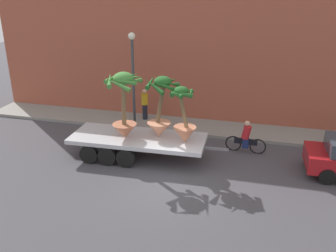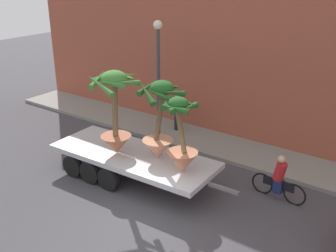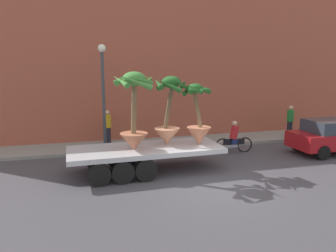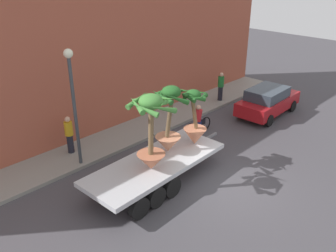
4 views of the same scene
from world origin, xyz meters
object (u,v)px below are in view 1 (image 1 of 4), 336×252
potted_palm_rear (160,111)px  potted_palm_front (124,106)px  potted_palm_middle (184,121)px  cyclist (246,138)px  pedestrian_far_left (145,104)px  flatbed_trailer (132,140)px  street_lamp (133,68)px

potted_palm_rear → potted_palm_front: potted_palm_front is taller
potted_palm_middle → potted_palm_front: bearing=-176.8°
potted_palm_rear → potted_palm_middle: (1.08, -0.35, -0.23)m
cyclist → potted_palm_rear: bearing=-157.1°
potted_palm_middle → cyclist: (2.49, 1.85, -1.29)m
pedestrian_far_left → potted_palm_rear: bearing=-63.2°
flatbed_trailer → potted_palm_rear: 1.90m
potted_palm_rear → pedestrian_far_left: potted_palm_rear is taller
potted_palm_rear → potted_palm_middle: bearing=-17.7°
potted_palm_front → potted_palm_middle: bearing=3.2°
potted_palm_front → street_lamp: street_lamp is taller
potted_palm_rear → cyclist: 4.17m
pedestrian_far_left → street_lamp: street_lamp is taller
potted_palm_rear → pedestrian_far_left: size_ratio=1.57×
potted_palm_rear → street_lamp: street_lamp is taller
potted_palm_middle → street_lamp: (-3.37, 3.34, 1.27)m
potted_palm_rear → cyclist: (3.57, 1.51, -1.52)m
potted_palm_middle → potted_palm_front: 2.57m
flatbed_trailer → potted_palm_rear: potted_palm_rear is taller
potted_palm_front → pedestrian_far_left: (-0.62, 4.57, -1.39)m
potted_palm_front → pedestrian_far_left: size_ratio=1.69×
potted_palm_rear → pedestrian_far_left: bearing=116.8°
potted_palm_front → cyclist: potted_palm_front is taller
cyclist → flatbed_trailer: bearing=-160.2°
cyclist → pedestrian_far_left: 6.21m
potted_palm_front → pedestrian_far_left: potted_palm_front is taller
flatbed_trailer → cyclist: 5.11m
cyclist → street_lamp: size_ratio=0.38×
street_lamp → potted_palm_front: bearing=-76.4°
potted_palm_middle → potted_palm_rear: bearing=162.3°
flatbed_trailer → pedestrian_far_left: bearing=100.9°
pedestrian_far_left → flatbed_trailer: bearing=-79.1°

